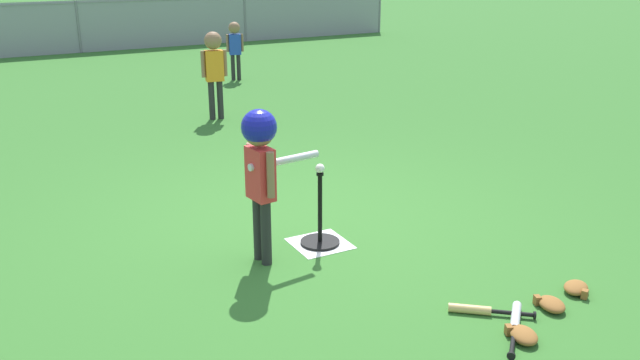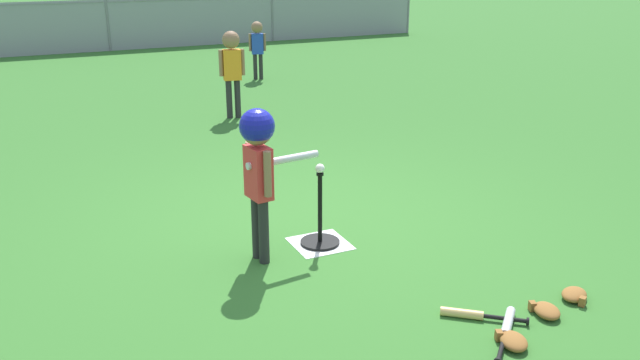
{
  "view_description": "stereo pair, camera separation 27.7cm",
  "coord_description": "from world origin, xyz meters",
  "px_view_note": "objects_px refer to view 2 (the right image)",
  "views": [
    {
      "loc": [
        -2.46,
        -4.86,
        2.3
      ],
      "look_at": [
        -0.1,
        -0.46,
        0.55
      ],
      "focal_mm": 37.75,
      "sensor_mm": 36.0,
      "label": 1
    },
    {
      "loc": [
        -2.21,
        -4.98,
        2.3
      ],
      "look_at": [
        -0.1,
        -0.46,
        0.55
      ],
      "focal_mm": 37.75,
      "sensor_mm": 36.0,
      "label": 2
    }
  ],
  "objects_px": {
    "baseball_on_tee": "(320,168)",
    "glove_tossed_aside": "(575,295)",
    "batter_child": "(259,154)",
    "spare_bat_silver": "(507,327)",
    "spare_bat_wood": "(471,314)",
    "batting_tee": "(320,233)",
    "glove_near_bats": "(546,311)",
    "fielder_near_left": "(232,63)",
    "fielder_near_right": "(257,42)",
    "glove_by_plate": "(513,341)"
  },
  "relations": [
    {
      "from": "fielder_near_right",
      "to": "glove_near_bats",
      "type": "height_order",
      "value": "fielder_near_right"
    },
    {
      "from": "fielder_near_left",
      "to": "baseball_on_tee",
      "type": "bearing_deg",
      "value": -99.07
    },
    {
      "from": "baseball_on_tee",
      "to": "spare_bat_silver",
      "type": "bearing_deg",
      "value": -73.26
    },
    {
      "from": "batter_child",
      "to": "spare_bat_silver",
      "type": "distance_m",
      "value": 2.09
    },
    {
      "from": "spare_bat_wood",
      "to": "glove_near_bats",
      "type": "relative_size",
      "value": 1.79
    },
    {
      "from": "batting_tee",
      "to": "fielder_near_left",
      "type": "distance_m",
      "value": 4.46
    },
    {
      "from": "batter_child",
      "to": "glove_by_plate",
      "type": "bearing_deg",
      "value": -61.43
    },
    {
      "from": "fielder_near_right",
      "to": "glove_by_plate",
      "type": "xyz_separation_m",
      "value": [
        -1.56,
        -8.75,
        -0.63
      ]
    },
    {
      "from": "batter_child",
      "to": "glove_near_bats",
      "type": "height_order",
      "value": "batter_child"
    },
    {
      "from": "fielder_near_left",
      "to": "spare_bat_wood",
      "type": "bearing_deg",
      "value": -92.9
    },
    {
      "from": "batter_child",
      "to": "fielder_near_left",
      "type": "bearing_deg",
      "value": 74.55
    },
    {
      "from": "fielder_near_right",
      "to": "fielder_near_left",
      "type": "height_order",
      "value": "fielder_near_left"
    },
    {
      "from": "spare_bat_silver",
      "to": "glove_tossed_aside",
      "type": "bearing_deg",
      "value": 10.41
    },
    {
      "from": "batting_tee",
      "to": "glove_near_bats",
      "type": "distance_m",
      "value": 1.86
    },
    {
      "from": "baseball_on_tee",
      "to": "glove_tossed_aside",
      "type": "height_order",
      "value": "baseball_on_tee"
    },
    {
      "from": "batting_tee",
      "to": "baseball_on_tee",
      "type": "relative_size",
      "value": 8.24
    },
    {
      "from": "batter_child",
      "to": "glove_tossed_aside",
      "type": "xyz_separation_m",
      "value": [
        1.72,
        -1.49,
        -0.82
      ]
    },
    {
      "from": "batting_tee",
      "to": "spare_bat_silver",
      "type": "bearing_deg",
      "value": -73.26
    },
    {
      "from": "baseball_on_tee",
      "to": "glove_by_plate",
      "type": "xyz_separation_m",
      "value": [
        0.43,
        -1.83,
        -0.61
      ]
    },
    {
      "from": "batting_tee",
      "to": "batter_child",
      "type": "bearing_deg",
      "value": -172.45
    },
    {
      "from": "baseball_on_tee",
      "to": "fielder_near_left",
      "type": "xyz_separation_m",
      "value": [
        0.7,
        4.36,
        0.13
      ]
    },
    {
      "from": "batting_tee",
      "to": "spare_bat_wood",
      "type": "relative_size",
      "value": 1.3
    },
    {
      "from": "batting_tee",
      "to": "spare_bat_silver",
      "type": "height_order",
      "value": "batting_tee"
    },
    {
      "from": "batting_tee",
      "to": "glove_near_bats",
      "type": "xyz_separation_m",
      "value": [
        0.87,
        -1.64,
        -0.06
      ]
    },
    {
      "from": "batting_tee",
      "to": "fielder_near_right",
      "type": "relative_size",
      "value": 0.59
    },
    {
      "from": "spare_bat_wood",
      "to": "baseball_on_tee",
      "type": "bearing_deg",
      "value": 105.25
    },
    {
      "from": "glove_by_plate",
      "to": "glove_near_bats",
      "type": "bearing_deg",
      "value": 23.73
    },
    {
      "from": "fielder_near_right",
      "to": "spare_bat_silver",
      "type": "xyz_separation_m",
      "value": [
        -1.48,
        -8.6,
        -0.63
      ]
    },
    {
      "from": "batter_child",
      "to": "spare_bat_silver",
      "type": "xyz_separation_m",
      "value": [
        1.04,
        -1.62,
        -0.82
      ]
    },
    {
      "from": "fielder_near_right",
      "to": "batter_child",
      "type": "bearing_deg",
      "value": -109.84
    },
    {
      "from": "batting_tee",
      "to": "baseball_on_tee",
      "type": "bearing_deg",
      "value": 180.0
    },
    {
      "from": "fielder_near_right",
      "to": "glove_near_bats",
      "type": "relative_size",
      "value": 3.93
    },
    {
      "from": "glove_tossed_aside",
      "to": "glove_near_bats",
      "type": "bearing_deg",
      "value": -166.21
    },
    {
      "from": "spare_bat_silver",
      "to": "baseball_on_tee",
      "type": "bearing_deg",
      "value": 106.74
    },
    {
      "from": "batter_child",
      "to": "spare_bat_wood",
      "type": "xyz_separation_m",
      "value": [
        0.93,
        -1.4,
        -0.82
      ]
    },
    {
      "from": "glove_tossed_aside",
      "to": "spare_bat_silver",
      "type": "bearing_deg",
      "value": -169.59
    },
    {
      "from": "fielder_near_right",
      "to": "fielder_near_left",
      "type": "bearing_deg",
      "value": -116.88
    },
    {
      "from": "batting_tee",
      "to": "glove_tossed_aside",
      "type": "bearing_deg",
      "value": -52.56
    },
    {
      "from": "baseball_on_tee",
      "to": "glove_tossed_aside",
      "type": "xyz_separation_m",
      "value": [
        1.2,
        -1.56,
        -0.61
      ]
    },
    {
      "from": "fielder_near_right",
      "to": "batting_tee",
      "type": "bearing_deg",
      "value": -106.07
    },
    {
      "from": "spare_bat_silver",
      "to": "spare_bat_wood",
      "type": "height_order",
      "value": "same"
    },
    {
      "from": "fielder_near_right",
      "to": "spare_bat_wood",
      "type": "bearing_deg",
      "value": -100.75
    },
    {
      "from": "spare_bat_wood",
      "to": "glove_by_plate",
      "type": "relative_size",
      "value": 1.77
    },
    {
      "from": "fielder_near_left",
      "to": "glove_by_plate",
      "type": "bearing_deg",
      "value": -92.42
    },
    {
      "from": "glove_tossed_aside",
      "to": "baseball_on_tee",
      "type": "bearing_deg",
      "value": 127.44
    },
    {
      "from": "spare_bat_wood",
      "to": "glove_near_bats",
      "type": "height_order",
      "value": "glove_near_bats"
    },
    {
      "from": "baseball_on_tee",
      "to": "spare_bat_silver",
      "type": "xyz_separation_m",
      "value": [
        0.51,
        -1.69,
        -0.62
      ]
    },
    {
      "from": "fielder_near_left",
      "to": "glove_by_plate",
      "type": "height_order",
      "value": "fielder_near_left"
    },
    {
      "from": "batting_tee",
      "to": "glove_near_bats",
      "type": "height_order",
      "value": "batting_tee"
    },
    {
      "from": "spare_bat_wood",
      "to": "fielder_near_right",
      "type": "bearing_deg",
      "value": 79.25
    }
  ]
}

